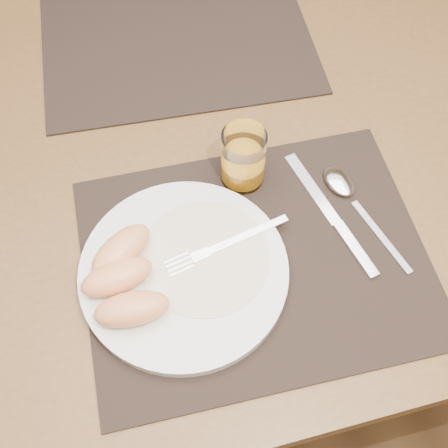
% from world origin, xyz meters
% --- Properties ---
extents(ground, '(5.00, 5.00, 0.00)m').
position_xyz_m(ground, '(0.00, 0.00, 0.00)').
color(ground, '#55391D').
rests_on(ground, ground).
extents(table, '(1.40, 0.90, 0.75)m').
position_xyz_m(table, '(0.00, 0.00, 0.67)').
color(table, brown).
rests_on(table, ground).
extents(placemat_near, '(0.46, 0.36, 0.00)m').
position_xyz_m(placemat_near, '(0.02, -0.22, 0.75)').
color(placemat_near, black).
rests_on(placemat_near, table).
extents(placemat_far, '(0.47, 0.38, 0.00)m').
position_xyz_m(placemat_far, '(0.01, 0.22, 0.75)').
color(placemat_far, black).
rests_on(placemat_far, table).
extents(plate, '(0.27, 0.27, 0.02)m').
position_xyz_m(plate, '(-0.08, -0.22, 0.76)').
color(plate, white).
rests_on(plate, placemat_near).
extents(plate_dressing, '(0.17, 0.17, 0.00)m').
position_xyz_m(plate_dressing, '(-0.05, -0.21, 0.77)').
color(plate_dressing, white).
rests_on(plate_dressing, plate).
extents(fork, '(0.17, 0.05, 0.00)m').
position_xyz_m(fork, '(-0.03, -0.20, 0.77)').
color(fork, silver).
rests_on(fork, plate).
extents(knife, '(0.06, 0.22, 0.01)m').
position_xyz_m(knife, '(0.14, -0.20, 0.76)').
color(knife, silver).
rests_on(knife, placemat_near).
extents(spoon, '(0.07, 0.19, 0.01)m').
position_xyz_m(spoon, '(0.17, -0.15, 0.76)').
color(spoon, silver).
rests_on(spoon, placemat_near).
extents(juice_glass, '(0.06, 0.06, 0.09)m').
position_xyz_m(juice_glass, '(0.04, -0.09, 0.80)').
color(juice_glass, white).
rests_on(juice_glass, placemat_near).
extents(grapefruit_wedges, '(0.11, 0.15, 0.04)m').
position_xyz_m(grapefruit_wedges, '(-0.15, -0.22, 0.79)').
color(grapefruit_wedges, '#ED9C60').
rests_on(grapefruit_wedges, plate).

